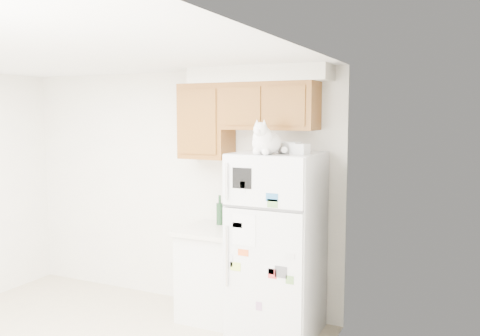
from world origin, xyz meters
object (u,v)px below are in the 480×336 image
Objects in this scene: bottle_amber at (227,212)px; base_counter at (215,273)px; storage_box_back at (290,147)px; bottle_green at (220,210)px; cat at (266,141)px; refrigerator at (277,244)px; storage_box_front at (300,149)px.

base_counter is at bearing -104.05° from bottle_amber.
storage_box_back reaches higher than bottle_green.
cat is 1.10m from bottle_amber.
base_counter is 0.62m from bottle_amber.
base_counter is at bearing 173.91° from refrigerator.
bottle_green is at bearing 100.15° from base_counter.
storage_box_back reaches higher than bottle_amber.
storage_box_front is at bearing -15.41° from refrigerator.
base_counter is 1.52m from storage_box_back.
base_counter is 0.63m from bottle_green.
storage_box_back is 0.59× the size of bottle_green.
bottle_amber reaches higher than base_counter.
refrigerator is 0.99m from cat.
base_counter is at bearing 155.76° from cat.
storage_box_back reaches higher than base_counter.
cat is at bearing -33.97° from bottle_green.
refrigerator is at bearing 84.56° from cat.
bottle_amber is (0.05, 0.18, 0.59)m from base_counter.
cat is 1.12m from bottle_green.
storage_box_back is at bearing -17.39° from bottle_amber.
storage_box_back is at bearing 61.88° from cat.
base_counter is 6.13× the size of storage_box_front.
storage_box_front is at bearing 32.54° from cat.
storage_box_front is (0.92, -0.14, 1.28)m from base_counter.
refrigerator is 0.79m from bottle_green.
refrigerator is 1.85× the size of base_counter.
bottle_amber is (0.08, 0.02, -0.02)m from bottle_green.
refrigerator is 6.52× the size of bottle_amber.
cat reaches higher than base_counter.
storage_box_front reaches higher than bottle_amber.
cat is at bearing -37.99° from bottle_amber.
bottle_green is at bearing 146.03° from cat.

